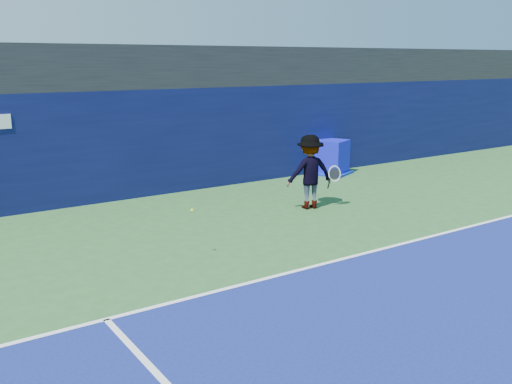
% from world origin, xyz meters
% --- Properties ---
extents(ground, '(80.00, 80.00, 0.00)m').
position_xyz_m(ground, '(0.00, 0.00, 0.00)').
color(ground, '#2C5C29').
rests_on(ground, ground).
extents(baseline, '(24.00, 0.10, 0.01)m').
position_xyz_m(baseline, '(0.00, 3.00, 0.01)').
color(baseline, white).
rests_on(baseline, ground).
extents(stadium_band, '(36.00, 3.00, 1.20)m').
position_xyz_m(stadium_band, '(0.00, 11.50, 3.60)').
color(stadium_band, black).
rests_on(stadium_band, back_wall_assembly).
extents(back_wall_assembly, '(36.00, 1.03, 3.00)m').
position_xyz_m(back_wall_assembly, '(-0.00, 10.50, 1.50)').
color(back_wall_assembly, '#0A0E3C').
rests_on(back_wall_assembly, ground).
extents(equipment_cart, '(1.59, 1.59, 1.16)m').
position_xyz_m(equipment_cart, '(5.24, 9.63, 0.53)').
color(equipment_cart, '#0E0EC7').
rests_on(equipment_cart, ground).
extents(tennis_player, '(1.46, 1.00, 1.93)m').
position_xyz_m(tennis_player, '(1.72, 6.46, 0.96)').
color(tennis_player, white).
rests_on(tennis_player, ground).
extents(tennis_ball, '(0.06, 0.06, 0.06)m').
position_xyz_m(tennis_ball, '(-2.63, 4.70, 0.97)').
color(tennis_ball, '#BAD317').
rests_on(tennis_ball, ground).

